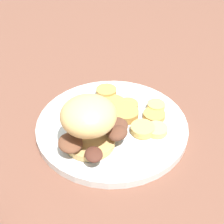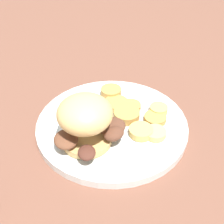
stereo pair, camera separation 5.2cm
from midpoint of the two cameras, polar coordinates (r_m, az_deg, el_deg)
The scene contains 11 objects.
ground_plane at distance 0.62m, azimuth 2.41°, elevation -3.12°, with size 4.00×4.00×0.00m, color brown.
dinner_plate at distance 0.61m, azimuth 2.43°, elevation -2.45°, with size 0.30×0.30×0.02m.
sandwich at distance 0.53m, azimuth -1.94°, elevation -1.63°, with size 0.14×0.12×0.10m.
potato_round_0 at distance 0.58m, azimuth 7.86°, elevation -3.60°, with size 0.04×0.04×0.01m, color tan.
potato_round_1 at distance 0.59m, azimuth 10.48°, elevation -3.89°, with size 0.04×0.04×0.01m, color #DBB766.
potato_round_2 at distance 0.65m, azimuth 3.09°, elevation 1.52°, with size 0.05×0.05×0.01m, color #BC8942.
potato_round_3 at distance 0.62m, azimuth 10.31°, elevation -1.21°, with size 0.04×0.04×0.01m, color #BC8942.
potato_round_4 at distance 0.64m, azimuth 5.75°, elevation 0.96°, with size 0.04×0.04×0.01m, color #BC8942.
potato_round_5 at distance 0.68m, azimuth 2.04°, elevation 3.68°, with size 0.04×0.04×0.02m, color #BC8942.
potato_round_6 at distance 0.62m, azimuth 5.09°, elevation -0.54°, with size 0.05×0.05×0.02m, color #BC8942.
potato_round_7 at distance 0.64m, azimuth 10.84°, elevation 0.40°, with size 0.04×0.04×0.01m, color tan.
Camera 2 is at (-0.20, -0.42, 0.42)m, focal length 50.00 mm.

